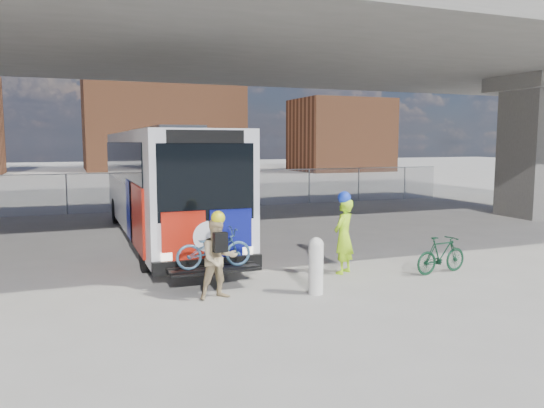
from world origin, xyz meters
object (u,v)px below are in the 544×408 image
cyclist_hivis (344,234)px  bollard (316,264)px  bike_parked (441,255)px  bus (162,176)px  cyclist_tan (219,258)px

cyclist_hivis → bollard: bearing=8.1°
bike_parked → bus: bearing=31.7°
cyclist_hivis → bike_parked: 2.48m
bollard → bike_parked: size_ratio=0.79×
bollard → cyclist_hivis: bearing=44.0°
cyclist_hivis → bike_parked: bearing=122.5°
cyclist_tan → bike_parked: bearing=-4.5°
bollard → cyclist_hivis: size_ratio=0.60×
bus → cyclist_tan: bus is taller
cyclist_hivis → cyclist_tan: 3.59m
bollard → cyclist_hivis: (1.42, 1.38, 0.33)m
bus → cyclist_hivis: bearing=-62.0°
bollard → bike_parked: bearing=7.5°
cyclist_hivis → cyclist_tan: cyclist_hivis is taller
cyclist_hivis → cyclist_tan: bearing=-20.2°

